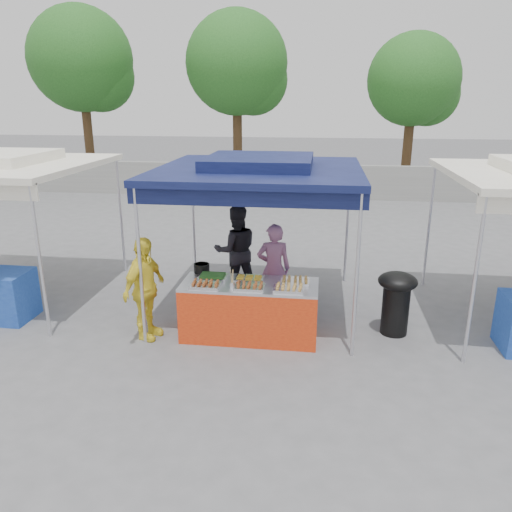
# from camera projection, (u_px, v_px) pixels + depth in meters

# --- Properties ---
(ground_plane) EXTENTS (80.00, 80.00, 0.00)m
(ground_plane) POSITION_uv_depth(u_px,v_px,m) (251.00, 333.00, 7.65)
(ground_plane) COLOR slate
(back_wall) EXTENTS (40.00, 0.25, 1.20)m
(back_wall) POSITION_uv_depth(u_px,v_px,m) (294.00, 181.00, 17.86)
(back_wall) COLOR gray
(back_wall) RESTS_ON ground_plane
(main_canopy) EXTENTS (3.20, 3.20, 2.57)m
(main_canopy) POSITION_uv_depth(u_px,v_px,m) (259.00, 169.00, 7.85)
(main_canopy) COLOR silver
(main_canopy) RESTS_ON ground_plane
(tree_0) EXTENTS (4.01, 4.01, 6.90)m
(tree_0) POSITION_uv_depth(u_px,v_px,m) (85.00, 64.00, 19.56)
(tree_0) COLOR #47301B
(tree_0) RESTS_ON ground_plane
(tree_1) EXTENTS (3.86, 3.86, 6.63)m
(tree_1) POSITION_uv_depth(u_px,v_px,m) (241.00, 68.00, 18.93)
(tree_1) COLOR #47301B
(tree_1) RESTS_ON ground_plane
(tree_2) EXTENTS (3.43, 3.36, 5.77)m
(tree_2) POSITION_uv_depth(u_px,v_px,m) (417.00, 84.00, 18.38)
(tree_2) COLOR #47301B
(tree_2) RESTS_ON ground_plane
(vendor_table) EXTENTS (2.00, 0.80, 0.85)m
(vendor_table) POSITION_uv_depth(u_px,v_px,m) (250.00, 310.00, 7.43)
(vendor_table) COLOR red
(vendor_table) RESTS_ON ground_plane
(food_tray_fl) EXTENTS (0.42, 0.30, 0.07)m
(food_tray_fl) POSITION_uv_depth(u_px,v_px,m) (205.00, 285.00, 7.14)
(food_tray_fl) COLOR silver
(food_tray_fl) RESTS_ON vendor_table
(food_tray_fm) EXTENTS (0.42, 0.30, 0.07)m
(food_tray_fm) POSITION_uv_depth(u_px,v_px,m) (249.00, 287.00, 7.07)
(food_tray_fm) COLOR silver
(food_tray_fm) RESTS_ON vendor_table
(food_tray_fr) EXTENTS (0.42, 0.30, 0.07)m
(food_tray_fr) POSITION_uv_depth(u_px,v_px,m) (289.00, 289.00, 7.00)
(food_tray_fr) COLOR silver
(food_tray_fr) RESTS_ON vendor_table
(food_tray_bl) EXTENTS (0.42, 0.30, 0.07)m
(food_tray_bl) POSITION_uv_depth(u_px,v_px,m) (213.00, 277.00, 7.46)
(food_tray_bl) COLOR silver
(food_tray_bl) RESTS_ON vendor_table
(food_tray_bm) EXTENTS (0.42, 0.30, 0.07)m
(food_tray_bm) POSITION_uv_depth(u_px,v_px,m) (249.00, 279.00, 7.39)
(food_tray_bm) COLOR silver
(food_tray_bm) RESTS_ON vendor_table
(food_tray_br) EXTENTS (0.42, 0.30, 0.07)m
(food_tray_br) POSITION_uv_depth(u_px,v_px,m) (295.00, 281.00, 7.28)
(food_tray_br) COLOR silver
(food_tray_br) RESTS_ON vendor_table
(cooking_pot) EXTENTS (0.24, 0.24, 0.14)m
(cooking_pot) POSITION_uv_depth(u_px,v_px,m) (202.00, 268.00, 7.74)
(cooking_pot) COLOR black
(cooking_pot) RESTS_ON vendor_table
(skewer_cup) EXTENTS (0.08, 0.08, 0.09)m
(skewer_cup) POSITION_uv_depth(u_px,v_px,m) (232.00, 285.00, 7.08)
(skewer_cup) COLOR silver
(skewer_cup) RESTS_ON vendor_table
(wok_burner) EXTENTS (0.58, 0.58, 0.98)m
(wok_burner) POSITION_uv_depth(u_px,v_px,m) (396.00, 298.00, 7.48)
(wok_burner) COLOR black
(wok_burner) RESTS_ON ground_plane
(crate_left) EXTENTS (0.49, 0.34, 0.29)m
(crate_left) POSITION_uv_depth(u_px,v_px,m) (235.00, 305.00, 8.29)
(crate_left) COLOR #1633B2
(crate_left) RESTS_ON ground_plane
(crate_right) EXTENTS (0.51, 0.36, 0.30)m
(crate_right) POSITION_uv_depth(u_px,v_px,m) (279.00, 307.00, 8.20)
(crate_right) COLOR #1633B2
(crate_right) RESTS_ON ground_plane
(crate_stacked) EXTENTS (0.50, 0.35, 0.30)m
(crate_stacked) POSITION_uv_depth(u_px,v_px,m) (280.00, 290.00, 8.11)
(crate_stacked) COLOR #1633B2
(crate_stacked) RESTS_ON crate_right
(vendor_woman) EXTENTS (0.60, 0.44, 1.52)m
(vendor_woman) POSITION_uv_depth(u_px,v_px,m) (274.00, 269.00, 8.19)
(vendor_woman) COLOR #976088
(vendor_woman) RESTS_ON ground_plane
(helper_man) EXTENTS (0.96, 0.85, 1.65)m
(helper_man) POSITION_uv_depth(u_px,v_px,m) (236.00, 251.00, 8.95)
(helper_man) COLOR black
(helper_man) RESTS_ON ground_plane
(customer_person) EXTENTS (0.62, 0.98, 1.56)m
(customer_person) POSITION_uv_depth(u_px,v_px,m) (145.00, 289.00, 7.28)
(customer_person) COLOR yellow
(customer_person) RESTS_ON ground_plane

